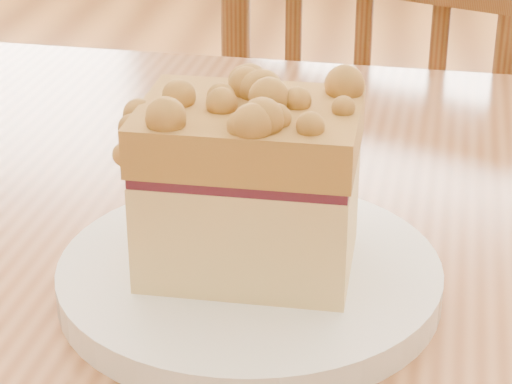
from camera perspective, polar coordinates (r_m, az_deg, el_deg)
cafe_chair_main at (r=1.31m, az=8.14°, el=-3.00°), size 0.52×0.52×0.87m
plate at (r=0.59m, az=-0.37°, el=-4.94°), size 0.23×0.23×0.02m
cake_slice at (r=0.56m, az=-0.65°, el=1.02°), size 0.14×0.10×0.12m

